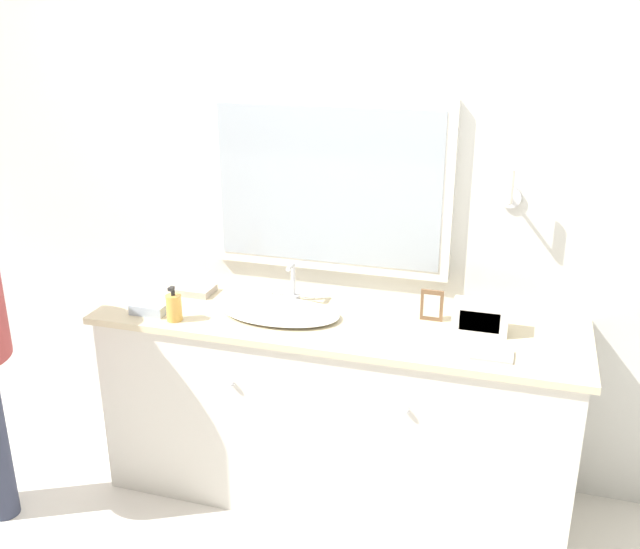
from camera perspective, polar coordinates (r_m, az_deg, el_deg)
name	(u,v)px	position (r m, az deg, el deg)	size (l,w,h in m)	color
ground_plane	(315,534)	(3.31, -0.42, -20.02)	(14.00, 14.00, 0.00)	silver
wall_back	(356,212)	(3.28, 2.89, 4.98)	(8.00, 0.18, 2.55)	silver
vanity_counter	(335,408)	(3.31, 1.25, -10.62)	(2.13, 0.62, 0.89)	beige
sink_basin	(281,311)	(3.14, -3.15, -2.92)	(0.53, 0.36, 0.19)	white
soap_bottle	(174,307)	(3.13, -11.61, -2.57)	(0.07, 0.07, 0.16)	gold
appliance_box	(481,317)	(3.04, 12.72, -3.34)	(0.23, 0.11, 0.13)	white
picture_frame	(432,305)	(3.10, 8.93, -2.46)	(0.10, 0.01, 0.14)	brown
hand_towel_near_sink	(151,308)	(3.25, -13.40, -2.60)	(0.16, 0.11, 0.05)	#A8B7C6
hand_towel_far_corner	(195,290)	(3.43, -9.97, -1.21)	(0.17, 0.13, 0.03)	#B7A899
metal_tray	(492,355)	(2.86, 13.60, -6.27)	(0.16, 0.11, 0.01)	#ADADB2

